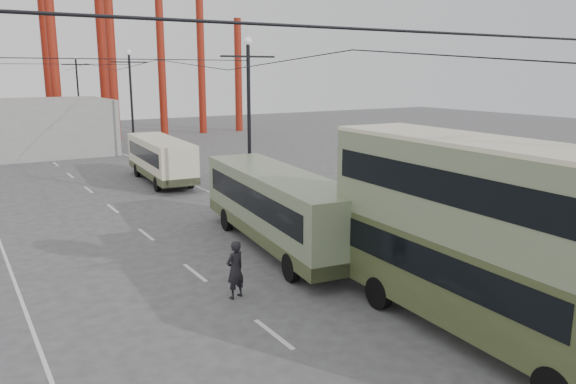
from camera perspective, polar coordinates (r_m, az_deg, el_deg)
road_markings at (r=30.82m, az=-16.05°, el=-2.46°), size 12.52×120.00×0.01m
lamp_post_mid at (r=30.78m, az=-3.97°, el=6.81°), size 3.20×0.44×9.32m
lamp_post_far at (r=51.25m, az=-15.59°, el=8.54°), size 3.20×0.44×9.32m
lamp_post_distant at (r=72.62m, az=-20.52°, el=9.16°), size 3.20×0.44×9.32m
double_decker_bus at (r=16.52m, az=19.23°, el=-3.74°), size 3.18×10.77×5.72m
single_decker_green at (r=24.18m, az=-1.00°, el=-1.40°), size 4.13×11.94×3.31m
single_decker_cream at (r=39.75m, az=-12.80°, el=3.41°), size 3.16×9.78×2.99m
pedestrian at (r=19.15m, az=-5.39°, el=-7.85°), size 0.84×0.67×2.01m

